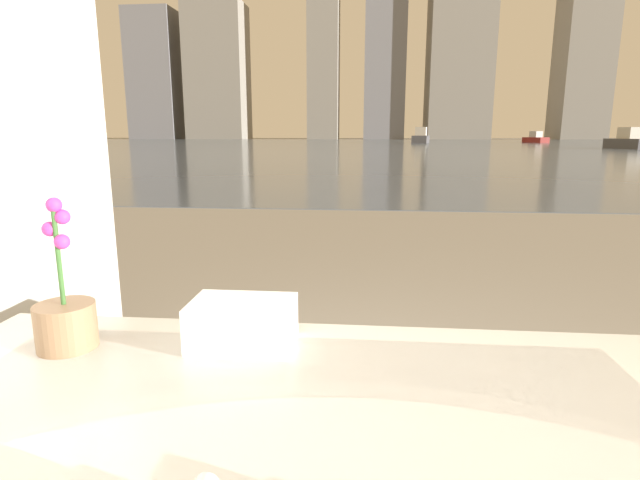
% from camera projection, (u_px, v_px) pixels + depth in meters
% --- Properties ---
extents(potted_orchid, '(0.15, 0.15, 0.39)m').
position_uv_depth(potted_orchid, '(65.00, 318.00, 1.29)').
color(potted_orchid, '#8C6B4C').
rests_on(potted_orchid, bathtub).
extents(towel_stack, '(0.27, 0.18, 0.12)m').
position_uv_depth(towel_stack, '(243.00, 323.00, 1.31)').
color(towel_stack, white).
rests_on(towel_stack, bathtub).
extents(harbor_water, '(180.00, 110.00, 0.01)m').
position_uv_depth(harbor_water, '(367.00, 144.00, 61.01)').
color(harbor_water, slate).
rests_on(harbor_water, ground_plane).
extents(harbor_boat_0, '(2.54, 4.26, 1.51)m').
position_uv_depth(harbor_boat_0, '(536.00, 139.00, 67.16)').
color(harbor_boat_0, maroon).
rests_on(harbor_boat_0, harbor_water).
extents(harbor_boat_1, '(2.80, 5.62, 2.01)m').
position_uv_depth(harbor_boat_1, '(421.00, 137.00, 64.24)').
color(harbor_boat_1, '#4C4C51').
rests_on(harbor_boat_1, harbor_water).
extents(harbor_boat_4, '(2.10, 4.55, 1.64)m').
position_uv_depth(harbor_boat_4, '(629.00, 141.00, 38.97)').
color(harbor_boat_4, '#4C4C51').
rests_on(harbor_boat_4, harbor_water).
extents(skyline_tower_0, '(10.86, 9.82, 29.11)m').
position_uv_depth(skyline_tower_0, '(156.00, 76.00, 117.12)').
color(skyline_tower_0, slate).
rests_on(skyline_tower_0, ground_plane).
extents(skyline_tower_1, '(13.15, 10.93, 30.21)m').
position_uv_depth(skyline_tower_1, '(218.00, 73.00, 115.62)').
color(skyline_tower_1, gray).
rests_on(skyline_tower_1, ground_plane).
extents(skyline_tower_2, '(6.79, 9.19, 38.14)m').
position_uv_depth(skyline_tower_2, '(324.00, 53.00, 112.52)').
color(skyline_tower_2, gray).
rests_on(skyline_tower_2, ground_plane).
extents(skyline_tower_3, '(9.08, 6.03, 41.38)m').
position_uv_depth(skyline_tower_3, '(386.00, 44.00, 110.91)').
color(skyline_tower_3, slate).
rests_on(skyline_tower_3, ground_plane).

